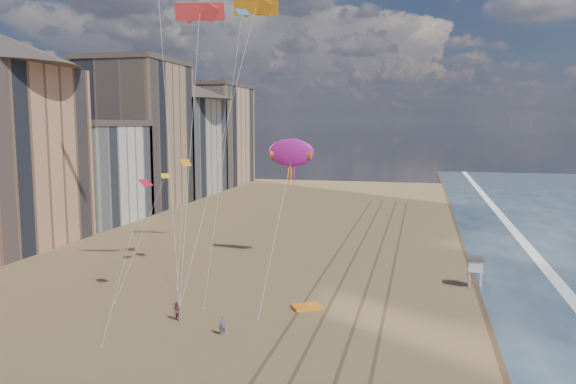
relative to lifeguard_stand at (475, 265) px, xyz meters
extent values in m
plane|color=#42301E|center=(4.44, 11.51, -2.32)|extent=(260.00, 260.00, 0.00)
plane|color=white|center=(8.64, 11.51, -2.32)|extent=(260.00, 260.00, 0.00)
cube|color=brown|center=(-15.76, 1.51, -2.32)|extent=(0.28, 120.00, 0.01)
cube|color=brown|center=(-13.36, 1.51, -2.32)|extent=(0.28, 120.00, 0.01)
cube|color=brown|center=(-10.56, 1.51, -2.32)|extent=(0.28, 120.00, 0.01)
cube|color=brown|center=(-8.36, 1.51, -2.32)|extent=(0.28, 120.00, 0.01)
cube|color=silver|center=(-59.56, 25.51, 5.67)|extent=(14.00, 18.00, 16.00)
cube|color=#473D38|center=(-59.56, 25.51, 14.17)|extent=(14.28, 18.36, 1.00)
cube|color=tan|center=(-60.56, 43.51, 11.67)|extent=(16.00, 20.00, 28.00)
cube|color=#473D38|center=(-60.56, 43.51, 26.17)|extent=(16.32, 20.40, 1.00)
cube|color=#BCB2A3|center=(-60.06, 63.51, 8.67)|extent=(15.00, 22.00, 22.00)
cone|color=#473D38|center=(-60.06, 63.51, 21.87)|extent=(34.22, 34.22, 4.40)
cube|color=tan|center=(-60.56, 85.51, 10.67)|extent=(16.00, 24.00, 26.00)
cube|color=#473D38|center=(-60.56, 85.51, 24.17)|extent=(16.32, 24.48, 1.00)
cylinder|color=silver|center=(-0.56, -0.56, -1.49)|extent=(0.11, 0.11, 1.67)
cylinder|color=silver|center=(0.56, -0.56, -1.49)|extent=(0.11, 0.11, 1.67)
cylinder|color=silver|center=(-0.56, 0.56, -1.49)|extent=(0.11, 0.11, 1.67)
cylinder|color=silver|center=(0.56, 0.56, -1.49)|extent=(0.11, 0.11, 1.67)
cube|color=silver|center=(0.00, 0.00, -0.52)|extent=(1.49, 1.49, 0.11)
cube|color=silver|center=(0.00, 0.00, 0.04)|extent=(1.39, 1.39, 1.02)
cube|color=#473D38|center=(0.00, 0.00, 0.65)|extent=(1.67, 1.67, 0.09)
cube|color=orange|center=(-15.26, -10.16, -2.19)|extent=(2.91, 2.63, 0.28)
ellipsoid|color=#B01B8E|center=(-20.39, 5.89, 10.77)|extent=(4.95, 0.93, 2.94)
cone|color=#D04613|center=(-22.16, 5.89, 10.55)|extent=(1.33, 1.11, 1.11)
cone|color=orange|center=(-18.63, 5.89, 10.55)|extent=(1.33, 1.11, 1.11)
cylinder|color=silver|center=(-19.51, -4.09, 3.67)|extent=(0.03, 0.03, 23.36)
imported|color=slate|center=(-20.34, -18.01, -1.53)|extent=(0.63, 0.45, 1.60)
imported|color=brown|center=(-25.23, -15.77, -1.54)|extent=(0.95, 0.88, 1.58)
cube|color=orange|center=(-24.02, 4.04, 27.02)|extent=(5.07, 1.68, 1.73)
cube|color=#FB3739|center=(-26.02, -7.52, 24.48)|extent=(4.71, 1.58, 1.61)
plane|color=orange|center=(-30.63, -0.96, 9.89)|extent=(1.69, 1.68, 0.67)
plane|color=#267ECC|center=(-22.34, -6.07, 24.56)|extent=(2.05, 2.00, 0.74)
plane|color=yellow|center=(-32.70, -1.76, 8.48)|extent=(1.55, 1.52, 0.44)
plane|color=red|center=(-29.64, -12.11, 8.87)|extent=(1.64, 1.67, 0.52)
camera|label=1|loc=(-5.57, -57.87, 14.17)|focal=35.00mm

